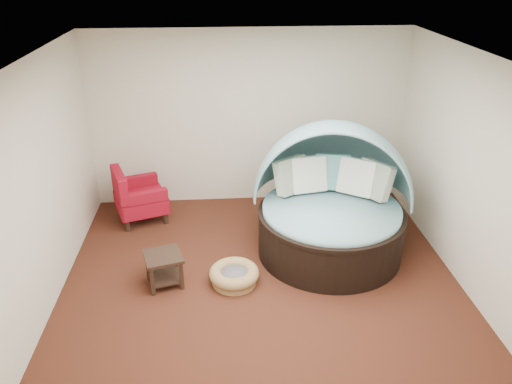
{
  "coord_description": "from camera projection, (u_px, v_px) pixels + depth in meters",
  "views": [
    {
      "loc": [
        -0.46,
        -5.12,
        3.8
      ],
      "look_at": [
        -0.03,
        0.6,
        1.03
      ],
      "focal_mm": 35.0,
      "sensor_mm": 36.0,
      "label": 1
    }
  ],
  "objects": [
    {
      "name": "wall_front",
      "position": [
        295.0,
        339.0,
        3.43
      ],
      "size": [
        5.0,
        0.0,
        5.0
      ],
      "primitive_type": "plane",
      "rotation": [
        -1.57,
        0.0,
        0.0
      ],
      "color": "beige",
      "rests_on": "floor"
    },
    {
      "name": "side_table",
      "position": [
        164.0,
        265.0,
        6.2
      ],
      "size": [
        0.55,
        0.55,
        0.43
      ],
      "rotation": [
        0.0,
        0.0,
        0.28
      ],
      "color": "black",
      "rests_on": "floor"
    },
    {
      "name": "wall_right",
      "position": [
        475.0,
        178.0,
        5.84
      ],
      "size": [
        0.0,
        5.0,
        5.0
      ],
      "primitive_type": "plane",
      "rotation": [
        1.57,
        0.0,
        -1.57
      ],
      "color": "beige",
      "rests_on": "floor"
    },
    {
      "name": "canopy_daybed",
      "position": [
        332.0,
        195.0,
        6.72
      ],
      "size": [
        2.39,
        2.33,
        1.82
      ],
      "rotation": [
        0.0,
        0.0,
        -0.2
      ],
      "color": "black",
      "rests_on": "floor"
    },
    {
      "name": "floor",
      "position": [
        262.0,
        286.0,
        6.28
      ],
      "size": [
        5.0,
        5.0,
        0.0
      ],
      "primitive_type": "plane",
      "color": "#442013",
      "rests_on": "ground"
    },
    {
      "name": "pet_basket",
      "position": [
        234.0,
        275.0,
        6.29
      ],
      "size": [
        0.76,
        0.76,
        0.22
      ],
      "rotation": [
        0.0,
        0.0,
        0.21
      ],
      "color": "olive",
      "rests_on": "floor"
    },
    {
      "name": "red_armchair",
      "position": [
        137.0,
        197.0,
        7.66
      ],
      "size": [
        0.94,
        0.94,
        0.86
      ],
      "rotation": [
        0.0,
        0.0,
        0.35
      ],
      "color": "black",
      "rests_on": "floor"
    },
    {
      "name": "ceiling",
      "position": [
        264.0,
        60.0,
        5.06
      ],
      "size": [
        5.0,
        5.0,
        0.0
      ],
      "primitive_type": "plane",
      "rotation": [
        3.14,
        0.0,
        0.0
      ],
      "color": "white",
      "rests_on": "wall_back"
    },
    {
      "name": "wall_left",
      "position": [
        37.0,
        192.0,
        5.5
      ],
      "size": [
        0.0,
        5.0,
        5.0
      ],
      "primitive_type": "plane",
      "rotation": [
        1.57,
        0.0,
        1.57
      ],
      "color": "beige",
      "rests_on": "floor"
    },
    {
      "name": "wall_back",
      "position": [
        249.0,
        119.0,
        7.91
      ],
      "size": [
        5.0,
        0.0,
        5.0
      ],
      "primitive_type": "plane",
      "rotation": [
        1.57,
        0.0,
        0.0
      ],
      "color": "beige",
      "rests_on": "floor"
    }
  ]
}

